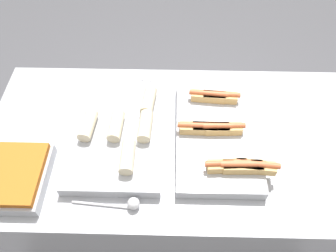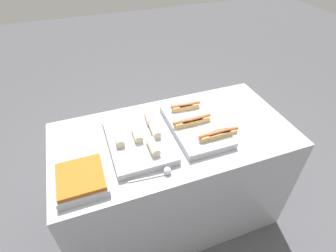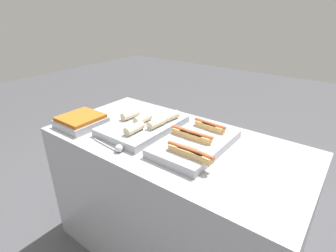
{
  "view_description": "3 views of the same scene",
  "coord_description": "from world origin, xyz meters",
  "px_view_note": "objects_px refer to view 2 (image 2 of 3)",
  "views": [
    {
      "loc": [
        -0.03,
        -0.79,
        2.05
      ],
      "look_at": [
        -0.04,
        0.0,
        1.01
      ],
      "focal_mm": 35.0,
      "sensor_mm": 36.0,
      "label": 1
    },
    {
      "loc": [
        -0.49,
        -1.23,
        2.1
      ],
      "look_at": [
        -0.04,
        0.0,
        1.01
      ],
      "focal_mm": 28.0,
      "sensor_mm": 36.0,
      "label": 2
    },
    {
      "loc": [
        0.83,
        -1.16,
        1.69
      ],
      "look_at": [
        -0.04,
        0.0,
        1.01
      ],
      "focal_mm": 28.0,
      "sensor_mm": 36.0,
      "label": 3
    }
  ],
  "objects_px": {
    "serving_spoon_near": "(164,172)",
    "serving_spoon_far": "(137,111)",
    "tray_side_front": "(81,180)",
    "tray_wraps": "(139,139)",
    "tray_hotdogs": "(196,125)"
  },
  "relations": [
    {
      "from": "tray_hotdogs",
      "to": "serving_spoon_far",
      "type": "height_order",
      "value": "tray_hotdogs"
    },
    {
      "from": "tray_side_front",
      "to": "tray_hotdogs",
      "type": "bearing_deg",
      "value": 15.06
    },
    {
      "from": "tray_side_front",
      "to": "serving_spoon_far",
      "type": "xyz_separation_m",
      "value": [
        0.45,
        0.52,
        -0.02
      ]
    },
    {
      "from": "serving_spoon_near",
      "to": "tray_side_front",
      "type": "bearing_deg",
      "value": 168.44
    },
    {
      "from": "tray_wraps",
      "to": "tray_side_front",
      "type": "relative_size",
      "value": 1.97
    },
    {
      "from": "tray_hotdogs",
      "to": "tray_wraps",
      "type": "bearing_deg",
      "value": 179.33
    },
    {
      "from": "serving_spoon_near",
      "to": "serving_spoon_far",
      "type": "relative_size",
      "value": 0.96
    },
    {
      "from": "tray_wraps",
      "to": "serving_spoon_far",
      "type": "distance_m",
      "value": 0.31
    },
    {
      "from": "tray_wraps",
      "to": "serving_spoon_near",
      "type": "xyz_separation_m",
      "value": [
        0.06,
        -0.31,
        -0.01
      ]
    },
    {
      "from": "tray_side_front",
      "to": "serving_spoon_near",
      "type": "height_order",
      "value": "tray_side_front"
    },
    {
      "from": "tray_side_front",
      "to": "serving_spoon_far",
      "type": "height_order",
      "value": "tray_side_front"
    },
    {
      "from": "tray_wraps",
      "to": "serving_spoon_far",
      "type": "bearing_deg",
      "value": 77.73
    },
    {
      "from": "tray_wraps",
      "to": "tray_side_front",
      "type": "bearing_deg",
      "value": -150.43
    },
    {
      "from": "serving_spoon_far",
      "to": "tray_side_front",
      "type": "bearing_deg",
      "value": -130.54
    },
    {
      "from": "tray_wraps",
      "to": "serving_spoon_far",
      "type": "xyz_separation_m",
      "value": [
        0.07,
        0.31,
        -0.01
      ]
    }
  ]
}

